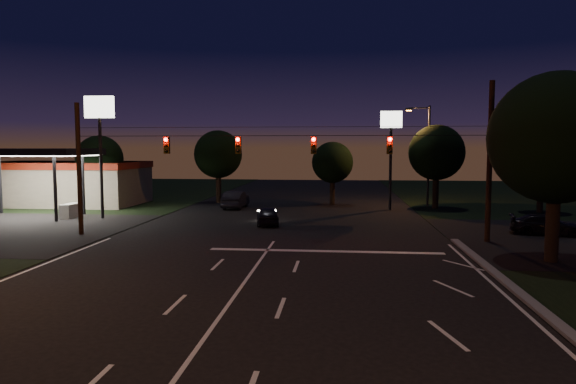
# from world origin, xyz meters

# --- Properties ---
(ground) EXTENTS (140.00, 140.00, 0.00)m
(ground) POSITION_xyz_m (0.00, 0.00, 0.00)
(ground) COLOR black
(ground) RESTS_ON ground
(stop_bar) EXTENTS (12.00, 0.50, 0.01)m
(stop_bar) POSITION_xyz_m (3.00, 11.50, 0.01)
(stop_bar) COLOR silver
(stop_bar) RESTS_ON ground
(utility_pole_right) EXTENTS (0.30, 0.30, 9.00)m
(utility_pole_right) POSITION_xyz_m (12.00, 15.00, 0.00)
(utility_pole_right) COLOR black
(utility_pole_right) RESTS_ON ground
(utility_pole_left) EXTENTS (0.28, 0.28, 8.00)m
(utility_pole_left) POSITION_xyz_m (-12.00, 15.00, 0.00)
(utility_pole_left) COLOR black
(utility_pole_left) RESTS_ON ground
(signal_span) EXTENTS (24.00, 0.40, 1.56)m
(signal_span) POSITION_xyz_m (-0.00, 14.96, 5.50)
(signal_span) COLOR black
(signal_span) RESTS_ON ground
(gas_station) EXTENTS (14.20, 16.10, 5.25)m
(gas_station) POSITION_xyz_m (-21.86, 30.39, 2.38)
(gas_station) COLOR gray
(gas_station) RESTS_ON ground
(pole_sign_left_near) EXTENTS (2.20, 0.30, 9.10)m
(pole_sign_left_near) POSITION_xyz_m (-14.00, 22.00, 6.98)
(pole_sign_left_near) COLOR black
(pole_sign_left_near) RESTS_ON ground
(pole_sign_right) EXTENTS (1.80, 0.30, 8.40)m
(pole_sign_right) POSITION_xyz_m (8.00, 30.00, 6.24)
(pole_sign_right) COLOR black
(pole_sign_right) RESTS_ON ground
(street_light_right_far) EXTENTS (2.20, 0.35, 9.00)m
(street_light_right_far) POSITION_xyz_m (11.24, 32.00, 5.24)
(street_light_right_far) COLOR black
(street_light_right_far) RESTS_ON ground
(tree_right_near) EXTENTS (6.00, 6.00, 8.76)m
(tree_right_near) POSITION_xyz_m (13.53, 10.17, 5.68)
(tree_right_near) COLOR black
(tree_right_near) RESTS_ON ground
(tree_far_a) EXTENTS (4.20, 4.20, 6.42)m
(tree_far_a) POSITION_xyz_m (-17.98, 30.12, 4.26)
(tree_far_a) COLOR black
(tree_far_a) RESTS_ON ground
(tree_far_b) EXTENTS (4.60, 4.60, 6.98)m
(tree_far_b) POSITION_xyz_m (-7.98, 34.13, 4.61)
(tree_far_b) COLOR black
(tree_far_b) RESTS_ON ground
(tree_far_c) EXTENTS (3.80, 3.80, 5.86)m
(tree_far_c) POSITION_xyz_m (3.02, 33.10, 3.90)
(tree_far_c) COLOR black
(tree_far_c) RESTS_ON ground
(tree_far_d) EXTENTS (4.80, 4.80, 7.30)m
(tree_far_d) POSITION_xyz_m (12.02, 31.13, 4.83)
(tree_far_d) COLOR black
(tree_far_d) RESTS_ON ground
(tree_far_e) EXTENTS (4.00, 4.00, 6.18)m
(tree_far_e) POSITION_xyz_m (20.02, 29.11, 4.11)
(tree_far_e) COLOR black
(tree_far_e) RESTS_ON ground
(car_oncoming_a) EXTENTS (2.09, 3.90, 1.26)m
(car_oncoming_a) POSITION_xyz_m (-1.25, 20.27, 0.63)
(car_oncoming_a) COLOR black
(car_oncoming_a) RESTS_ON ground
(car_oncoming_b) EXTENTS (1.68, 4.55, 1.49)m
(car_oncoming_b) POSITION_xyz_m (-5.43, 29.67, 0.74)
(car_oncoming_b) COLOR black
(car_oncoming_b) RESTS_ON ground
(car_cross) EXTENTS (4.54, 2.66, 1.24)m
(car_cross) POSITION_xyz_m (16.28, 17.73, 0.62)
(car_cross) COLOR black
(car_cross) RESTS_ON ground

